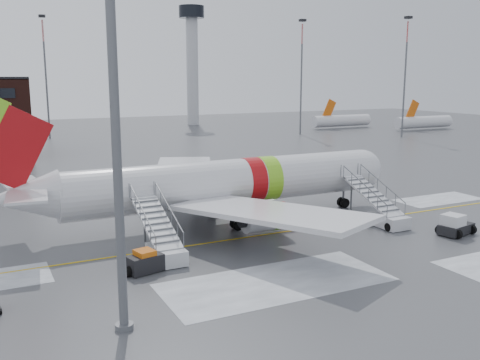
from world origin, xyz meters
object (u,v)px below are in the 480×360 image
airstair_aft (163,244)px  light_mast_near (112,54)px  airliner (219,184)px  airstair_fwd (383,212)px  baggage_tractor (145,263)px  pushback_tug (455,226)px

airstair_aft → light_mast_near: 16.01m
airstair_aft → light_mast_near: (-5.02, -9.17, 12.12)m
airliner → airstair_fwd: 13.92m
airstair_aft → baggage_tractor: size_ratio=2.61×
airstair_fwd → pushback_tug: size_ratio=2.40×
airliner → light_mast_near: size_ratio=1.37×
baggage_tractor → airliner: bearing=43.4°
light_mast_near → airliner: bearing=52.1°
airstair_fwd → baggage_tractor: size_ratio=2.61×
airstair_aft → airstair_fwd: bearing=0.0°
pushback_tug → baggage_tractor: 24.36m
airstair_aft → light_mast_near: size_ratio=0.30×
baggage_tractor → light_mast_near: bearing=-114.0°
airstair_fwd → light_mast_near: (-24.28, -9.17, 12.12)m
airstair_aft → pushback_tug: 22.87m
airstair_aft → pushback_tug: size_ratio=2.40×
airliner → airstair_fwd: (12.06, -6.54, -2.35)m
airliner → pushback_tug: airliner is taller
baggage_tractor → light_mast_near: light_mast_near is taller
airstair_fwd → baggage_tractor: bearing=-174.6°
pushback_tug → baggage_tractor: size_ratio=1.09×
airliner → airstair_fwd: bearing=-28.5°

